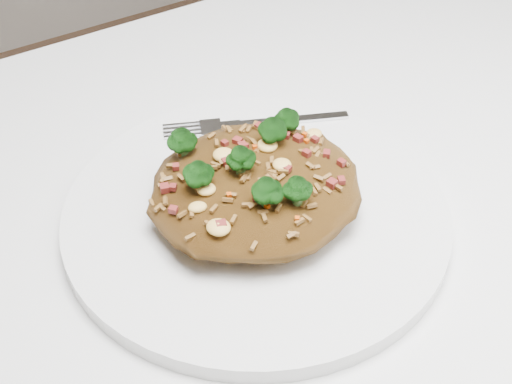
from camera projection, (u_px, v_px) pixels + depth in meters
plate at (256, 213)px, 0.55m from camera, size 0.29×0.29×0.01m
fried_rice at (256, 180)px, 0.52m from camera, size 0.16×0.15×0.06m
fork at (266, 122)px, 0.62m from camera, size 0.15×0.08×0.00m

